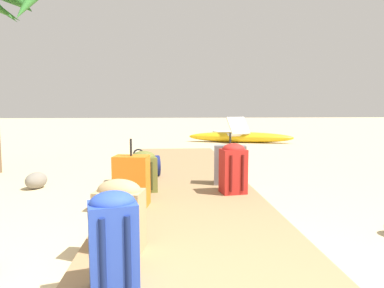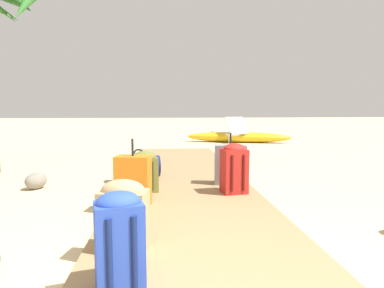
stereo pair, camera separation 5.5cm
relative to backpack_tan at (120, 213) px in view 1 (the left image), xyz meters
The scene contains 12 objects.
ground_plane 1.81m from the backpack_tan, 71.02° to the left, with size 60.00×60.00×0.00m, color #D1BA8C.
boardwalk 2.48m from the backpack_tan, 76.45° to the left, with size 1.76×7.17×0.08m, color #9E7A51.
backpack_tan is the anchor object (origin of this frame).
suitcase_grey 2.35m from the backpack_tan, 59.49° to the left, with size 0.45×0.26×0.70m.
backpack_red 1.93m from the backpack_tan, 53.61° to the left, with size 0.32×0.29×0.61m.
backpack_olive 1.71m from the backpack_tan, 88.07° to the left, with size 0.35×0.29×0.51m.
duffel_bag_navy 2.63m from the backpack_tan, 91.69° to the left, with size 0.67×0.40×0.42m.
suitcase_orange 1.12m from the backpack_tan, 91.41° to the left, with size 0.39×0.28×0.71m.
backpack_blue 0.54m from the backpack_tan, 85.93° to the right, with size 0.31×0.27×0.58m.
lounge_chair 8.65m from the backpack_tan, 73.60° to the left, with size 1.00×1.63×0.80m.
kayak 8.45m from the backpack_tan, 71.61° to the left, with size 3.31×1.38×0.34m.
rock_left_mid 2.73m from the backpack_tan, 122.30° to the left, with size 0.32×0.23×0.23m, color gray.
Camera 1 is at (-0.23, -1.20, 1.12)m, focal length 31.41 mm.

